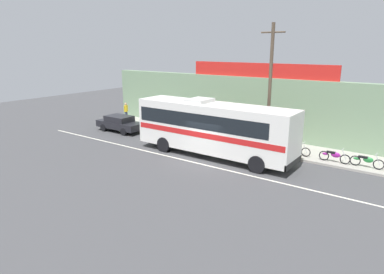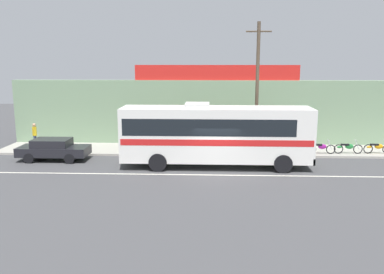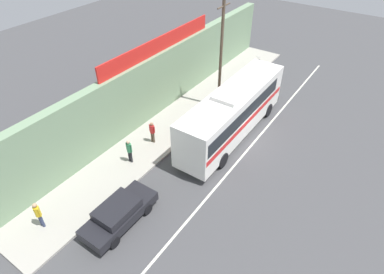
{
  "view_description": "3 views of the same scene",
  "coord_description": "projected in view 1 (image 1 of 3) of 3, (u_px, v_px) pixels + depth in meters",
  "views": [
    {
      "loc": [
        11.56,
        -17.43,
        7.09
      ],
      "look_at": [
        -1.79,
        1.04,
        1.04
      ],
      "focal_mm": 31.79,
      "sensor_mm": 36.0,
      "label": 1
    },
    {
      "loc": [
        -0.48,
        -22.05,
        6.2
      ],
      "look_at": [
        -1.43,
        0.69,
        1.84
      ],
      "focal_mm": 37.35,
      "sensor_mm": 36.0,
      "label": 2
    },
    {
      "loc": [
        -17.17,
        -7.25,
        14.39
      ],
      "look_at": [
        -3.38,
        2.17,
        1.39
      ],
      "focal_mm": 30.37,
      "sensor_mm": 36.0,
      "label": 3
    }
  ],
  "objects": [
    {
      "name": "pedestrian_far_right",
      "position": [
        198.0,
        122.0,
        27.95
      ],
      "size": [
        0.3,
        0.48,
        1.64
      ],
      "color": "brown",
      "rests_on": "sidewalk_slab"
    },
    {
      "name": "pedestrian_near_shop",
      "position": [
        174.0,
        118.0,
        29.2
      ],
      "size": [
        0.3,
        0.48,
        1.73
      ],
      "color": "black",
      "rests_on": "sidewalk_slab"
    },
    {
      "name": "motorcycle_orange",
      "position": [
        296.0,
        149.0,
        22.51
      ],
      "size": [
        1.88,
        0.56,
        0.94
      ],
      "color": "black",
      "rests_on": "sidewalk_slab"
    },
    {
      "name": "road_center_stripe",
      "position": [
        198.0,
        163.0,
        21.39
      ],
      "size": [
        30.0,
        0.14,
        0.01
      ],
      "primitive_type": "cube",
      "color": "silver",
      "rests_on": "ground_plane"
    },
    {
      "name": "ground_plane",
      "position": [
        205.0,
        160.0,
        22.01
      ],
      "size": [
        70.0,
        70.0,
        0.0
      ],
      "primitive_type": "plane",
      "color": "#444447"
    },
    {
      "name": "storefront_facade",
      "position": [
        256.0,
        108.0,
        27.16
      ],
      "size": [
        30.0,
        0.7,
        4.8
      ],
      "primitive_type": "cube",
      "color": "gray",
      "rests_on": "ground_plane"
    },
    {
      "name": "parked_car",
      "position": [
        120.0,
        123.0,
        29.3
      ],
      "size": [
        4.35,
        1.82,
        1.37
      ],
      "color": "black",
      "rests_on": "ground_plane"
    },
    {
      "name": "sidewalk_slab",
      "position": [
        243.0,
        141.0,
        26.07
      ],
      "size": [
        30.0,
        3.6,
        0.14
      ],
      "primitive_type": "cube",
      "color": "#A8A399",
      "rests_on": "ground_plane"
    },
    {
      "name": "motorcycle_red",
      "position": [
        334.0,
        156.0,
        21.08
      ],
      "size": [
        1.87,
        0.56,
        0.94
      ],
      "color": "black",
      "rests_on": "sidewalk_slab"
    },
    {
      "name": "intercity_bus",
      "position": [
        212.0,
        126.0,
        22.33
      ],
      "size": [
        11.05,
        2.59,
        3.78
      ],
      "color": "white",
      "rests_on": "ground_plane"
    },
    {
      "name": "utility_pole",
      "position": [
        270.0,
        88.0,
        22.27
      ],
      "size": [
        1.6,
        0.22,
        8.45
      ],
      "color": "brown",
      "rests_on": "sidewalk_slab"
    },
    {
      "name": "motorcycle_green",
      "position": [
        366.0,
        161.0,
        20.16
      ],
      "size": [
        1.89,
        0.56,
        0.94
      ],
      "color": "black",
      "rests_on": "sidewalk_slab"
    },
    {
      "name": "storefront_billboard",
      "position": [
        259.0,
        70.0,
        26.35
      ],
      "size": [
        11.97,
        0.12,
        1.1
      ],
      "primitive_type": "cube",
      "color": "red",
      "rests_on": "storefront_facade"
    },
    {
      "name": "pedestrian_far_left",
      "position": [
        126.0,
        110.0,
        33.1
      ],
      "size": [
        0.3,
        0.48,
        1.72
      ],
      "color": "navy",
      "rests_on": "sidewalk_slab"
    }
  ]
}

